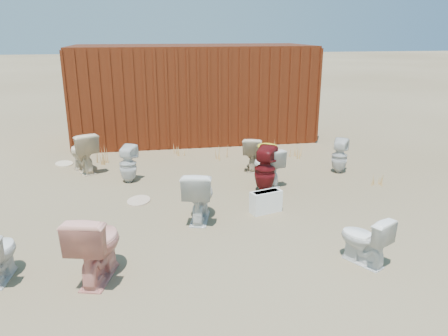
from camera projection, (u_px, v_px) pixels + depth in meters
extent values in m
plane|color=brown|center=(231.00, 212.00, 6.94)|extent=(100.00, 100.00, 0.00)
cube|color=#4A1A0C|center=(193.00, 92.00, 11.45)|extent=(6.00, 2.40, 2.40)
imported|color=#EB9788|center=(96.00, 245.00, 4.98)|extent=(0.67, 0.92, 0.84)
imported|color=white|center=(199.00, 195.00, 6.56)|extent=(0.62, 0.86, 0.79)
imported|color=#5C0F12|center=(265.00, 169.00, 7.72)|extent=(0.52, 0.52, 0.82)
imported|color=white|center=(364.00, 239.00, 5.34)|extent=(0.62, 0.72, 0.64)
imported|color=silver|center=(128.00, 164.00, 8.21)|extent=(0.43, 0.44, 0.71)
imported|color=beige|center=(83.00, 152.00, 8.80)|extent=(0.76, 0.93, 0.83)
imported|color=#C8B592|center=(253.00, 153.00, 8.98)|extent=(0.59, 0.77, 0.69)
imported|color=silver|center=(267.00, 166.00, 8.10)|extent=(0.58, 0.79, 0.72)
imported|color=silver|center=(339.00, 156.00, 8.77)|extent=(0.44, 0.44, 0.69)
ellipsoid|color=gold|center=(268.00, 147.00, 7.98)|extent=(0.36, 0.45, 0.02)
cube|color=white|center=(266.00, 202.00, 6.89)|extent=(0.54, 0.34, 0.35)
ellipsoid|color=#CBAF93|center=(139.00, 201.00, 7.37)|extent=(0.51, 0.58, 0.02)
ellipsoid|color=beige|center=(64.00, 164.00, 9.41)|extent=(0.51, 0.57, 0.02)
cone|color=tan|center=(99.00, 156.00, 9.38)|extent=(0.36, 0.36, 0.34)
cone|color=tan|center=(222.00, 152.00, 9.75)|extent=(0.32, 0.32, 0.30)
cone|color=tan|center=(298.00, 151.00, 9.92)|extent=(0.36, 0.36, 0.28)
cone|color=tan|center=(178.00, 150.00, 10.09)|extent=(0.30, 0.30, 0.22)
cone|color=tan|center=(269.00, 148.00, 10.16)|extent=(0.34, 0.34, 0.29)
cone|color=tan|center=(378.00, 181.00, 8.07)|extent=(0.28, 0.28, 0.21)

